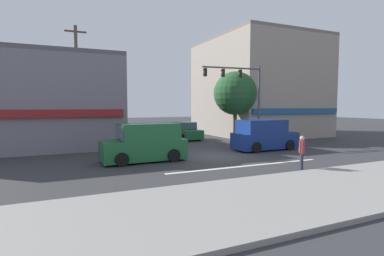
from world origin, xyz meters
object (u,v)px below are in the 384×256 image
Objects in this scene: street_tree at (235,93)px; sedan_parked_curbside at (185,131)px; utility_pole_near_left at (77,87)px; traffic_light_mast at (244,90)px; van_crossing_center at (145,143)px; pedestrian_foreground_with_bag at (302,151)px; van_approaching_near at (264,136)px.

sedan_parked_curbside is (-3.17, 3.49, -3.42)m from street_tree.
utility_pole_near_left reaches higher than traffic_light_mast.
traffic_light_mast is at bearing 21.39° from van_crossing_center.
utility_pole_near_left is (-12.59, 0.03, 0.24)m from street_tree.
sedan_parked_curbside is 2.51× the size of pedestrian_foreground_with_bag.
traffic_light_mast is (12.01, -2.23, -0.07)m from utility_pole_near_left.
traffic_light_mast is 10.10m from van_crossing_center.
utility_pole_near_left reaches higher than pedestrian_foreground_with_bag.
van_crossing_center reaches higher than pedestrian_foreground_with_bag.
street_tree is at bearing 30.96° from van_crossing_center.
van_approaching_near reaches higher than pedestrian_foreground_with_bag.
sedan_parked_curbside is at bearing 114.40° from traffic_light_mast.
traffic_light_mast is 3.71× the size of pedestrian_foreground_with_bag.
utility_pole_near_left is at bearing 157.41° from van_approaching_near.
street_tree is at bearing -47.82° from sedan_parked_curbside.
pedestrian_foreground_with_bag is at bearing -50.52° from utility_pole_near_left.
pedestrian_foreground_with_bag reaches higher than sedan_parked_curbside.
street_tree reaches higher than sedan_parked_curbside.
street_tree is 1.30× the size of van_approaching_near.
traffic_light_mast is 1.33× the size of van_crossing_center.
pedestrian_foreground_with_bag is (-3.38, -11.15, -3.18)m from street_tree.
van_crossing_center and van_approaching_near have the same top height.
van_approaching_near is 6.78m from pedestrian_foreground_with_bag.
van_crossing_center is 8.18m from pedestrian_foreground_with_bag.
street_tree is 5.82m from sedan_parked_curbside.
van_approaching_near is 2.77× the size of pedestrian_foreground_with_bag.
traffic_light_mast is at bearing -104.83° from street_tree.
traffic_light_mast reaches higher than van_crossing_center.
street_tree is 12.08m from pedestrian_foreground_with_bag.
utility_pole_near_left is 10.69m from sedan_parked_curbside.
traffic_light_mast is at bearing 72.61° from pedestrian_foreground_with_bag.
van_crossing_center is 8.77m from van_approaching_near.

